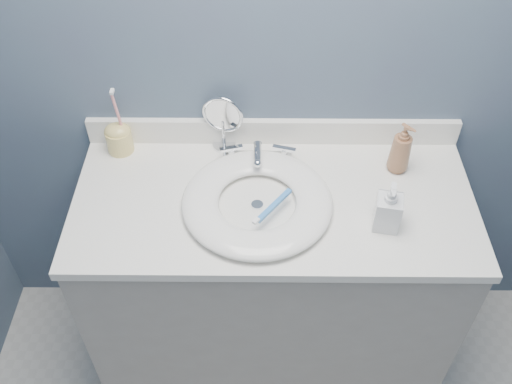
{
  "coord_description": "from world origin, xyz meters",
  "views": [
    {
      "loc": [
        -0.04,
        -0.21,
        2.14
      ],
      "look_at": [
        -0.05,
        0.94,
        0.94
      ],
      "focal_mm": 40.0,
      "sensor_mm": 36.0,
      "label": 1
    }
  ],
  "objects_px": {
    "soap_bottle_amber": "(401,148)",
    "makeup_mirror": "(223,120)",
    "soap_bottle_clear": "(389,206)",
    "toothbrush_holder": "(119,137)"
  },
  "relations": [
    {
      "from": "soap_bottle_amber",
      "to": "soap_bottle_clear",
      "type": "distance_m",
      "value": 0.25
    },
    {
      "from": "soap_bottle_clear",
      "to": "toothbrush_holder",
      "type": "bearing_deg",
      "value": 169.5
    },
    {
      "from": "makeup_mirror",
      "to": "soap_bottle_clear",
      "type": "height_order",
      "value": "makeup_mirror"
    },
    {
      "from": "makeup_mirror",
      "to": "soap_bottle_amber",
      "type": "height_order",
      "value": "makeup_mirror"
    },
    {
      "from": "makeup_mirror",
      "to": "toothbrush_holder",
      "type": "bearing_deg",
      "value": -162.6
    },
    {
      "from": "soap_bottle_clear",
      "to": "toothbrush_holder",
      "type": "height_order",
      "value": "toothbrush_holder"
    },
    {
      "from": "makeup_mirror",
      "to": "soap_bottle_clear",
      "type": "distance_m",
      "value": 0.59
    },
    {
      "from": "soap_bottle_amber",
      "to": "makeup_mirror",
      "type": "bearing_deg",
      "value": 127.32
    },
    {
      "from": "soap_bottle_amber",
      "to": "toothbrush_holder",
      "type": "distance_m",
      "value": 0.9
    },
    {
      "from": "soap_bottle_amber",
      "to": "toothbrush_holder",
      "type": "bearing_deg",
      "value": 132.69
    }
  ]
}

